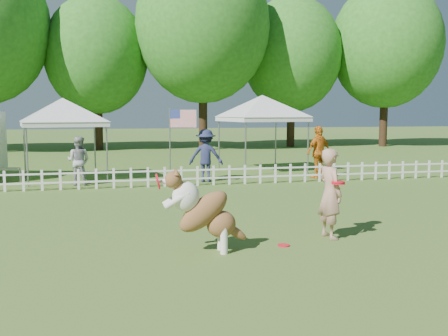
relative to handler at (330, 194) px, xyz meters
name	(u,v)px	position (x,y,z in m)	size (l,w,h in m)	color
ground	(253,246)	(-1.47, -0.20, -0.80)	(120.00, 120.00, 0.00)	#38641F
picket_fence	(189,176)	(-1.47, 6.80, -0.50)	(22.00, 0.08, 0.60)	silver
handler	(330,194)	(0.00, 0.00, 0.00)	(0.59, 0.38, 1.61)	tan
dog	(205,211)	(-2.34, -0.44, -0.13)	(1.30, 0.43, 1.35)	brown
frisbee_on_turf	(284,245)	(-0.97, -0.33, -0.79)	(0.21, 0.21, 0.02)	red
canopy_tent_left	(64,140)	(-5.27, 8.95, 0.52)	(2.55, 2.55, 2.64)	silver
canopy_tent_right	(262,134)	(1.78, 9.89, 0.60)	(2.71, 2.71, 2.80)	silver
flag_pole	(170,146)	(-1.95, 7.60, 0.38)	(0.91, 0.09, 2.36)	gray
spectator_a	(79,161)	(-4.75, 7.72, -0.05)	(0.73, 0.57, 1.50)	#A1A0A5
spectator_b	(206,156)	(-0.80, 7.60, 0.04)	(1.09, 0.63, 1.69)	#222649
spectator_c	(319,152)	(3.10, 7.63, 0.08)	(1.04, 0.43, 1.78)	#CB6B17
tree_center_left	(97,66)	(-4.47, 22.30, 4.10)	(6.00, 6.00, 9.80)	#2A661D
tree_center_right	(203,41)	(1.53, 20.80, 5.50)	(7.60, 7.60, 12.60)	#2A661D
tree_right	(292,65)	(7.53, 22.30, 4.40)	(6.20, 6.20, 10.40)	#2A661D
tree_far_right	(386,58)	(13.53, 21.30, 4.90)	(7.00, 7.00, 11.40)	#2A661D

